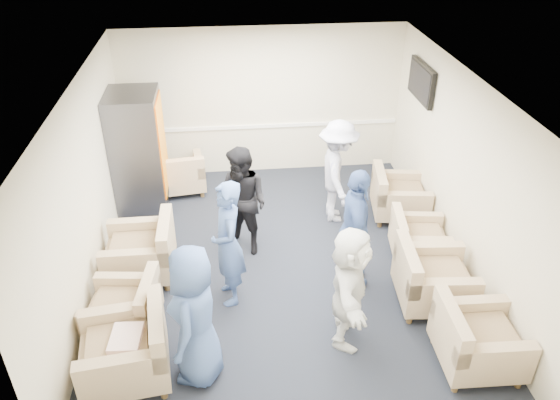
{
  "coord_description": "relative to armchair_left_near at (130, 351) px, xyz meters",
  "views": [
    {
      "loc": [
        -0.66,
        -6.23,
        4.88
      ],
      "look_at": [
        0.03,
        0.2,
        0.98
      ],
      "focal_mm": 35.0,
      "sensor_mm": 36.0,
      "label": 1
    }
  ],
  "objects": [
    {
      "name": "floor",
      "position": [
        1.84,
        1.82,
        -0.37
      ],
      "size": [
        6.0,
        6.0,
        0.0
      ],
      "primitive_type": "plane",
      "color": "black",
      "rests_on": "ground"
    },
    {
      "name": "ceiling",
      "position": [
        1.84,
        1.82,
        2.33
      ],
      "size": [
        6.0,
        6.0,
        0.0
      ],
      "primitive_type": "plane",
      "rotation": [
        3.14,
        0.0,
        0.0
      ],
      "color": "silver",
      "rests_on": "back_wall"
    },
    {
      "name": "back_wall",
      "position": [
        1.84,
        4.82,
        0.98
      ],
      "size": [
        5.0,
        0.02,
        2.7
      ],
      "primitive_type": "cube",
      "color": "beige",
      "rests_on": "floor"
    },
    {
      "name": "front_wall",
      "position": [
        1.84,
        -1.18,
        0.98
      ],
      "size": [
        5.0,
        0.02,
        2.7
      ],
      "primitive_type": "cube",
      "color": "beige",
      "rests_on": "floor"
    },
    {
      "name": "left_wall",
      "position": [
        -0.66,
        1.82,
        0.98
      ],
      "size": [
        0.02,
        6.0,
        2.7
      ],
      "primitive_type": "cube",
      "color": "beige",
      "rests_on": "floor"
    },
    {
      "name": "right_wall",
      "position": [
        4.34,
        1.82,
        0.98
      ],
      "size": [
        0.02,
        6.0,
        2.7
      ],
      "primitive_type": "cube",
      "color": "beige",
      "rests_on": "floor"
    },
    {
      "name": "chair_rail",
      "position": [
        1.84,
        4.8,
        0.53
      ],
      "size": [
        4.98,
        0.04,
        0.06
      ],
      "primitive_type": "cube",
      "color": "white",
      "rests_on": "back_wall"
    },
    {
      "name": "tv",
      "position": [
        4.28,
        3.62,
        1.67
      ],
      "size": [
        0.1,
        1.0,
        0.58
      ],
      "color": "black",
      "rests_on": "right_wall"
    },
    {
      "name": "armchair_left_near",
      "position": [
        0.0,
        0.0,
        0.0
      ],
      "size": [
        1.04,
        1.04,
        0.75
      ],
      "rotation": [
        0.0,
        0.0,
        -1.45
      ],
      "color": "tan",
      "rests_on": "floor"
    },
    {
      "name": "armchair_left_mid",
      "position": [
        -0.13,
        0.73,
        -0.05
      ],
      "size": [
        0.9,
        0.9,
        0.65
      ],
      "rotation": [
        0.0,
        0.0,
        -1.69
      ],
      "color": "tan",
      "rests_on": "floor"
    },
    {
      "name": "armchair_left_far",
      "position": [
        -0.04,
        1.83,
        -0.01
      ],
      "size": [
        0.92,
        0.92,
        0.74
      ],
      "rotation": [
        0.0,
        0.0,
        -1.57
      ],
      "color": "tan",
      "rests_on": "floor"
    },
    {
      "name": "armchair_right_near",
      "position": [
        3.82,
        -0.24,
        -0.02
      ],
      "size": [
        0.91,
        0.91,
        0.71
      ],
      "rotation": [
        0.0,
        0.0,
        1.54
      ],
      "color": "tan",
      "rests_on": "floor"
    },
    {
      "name": "armchair_right_midnear",
      "position": [
        3.68,
        0.84,
        -0.01
      ],
      "size": [
        0.98,
        0.98,
        0.73
      ],
      "rotation": [
        0.0,
        0.0,
        1.49
      ],
      "color": "tan",
      "rests_on": "floor"
    },
    {
      "name": "armchair_right_midfar",
      "position": [
        3.82,
        1.82,
        -0.07
      ],
      "size": [
        0.86,
        0.86,
        0.61
      ],
      "rotation": [
        0.0,
        0.0,
        1.44
      ],
      "color": "tan",
      "rests_on": "floor"
    },
    {
      "name": "armchair_right_far",
      "position": [
        3.87,
        2.97,
        -0.03
      ],
      "size": [
        0.97,
        0.97,
        0.69
      ],
      "rotation": [
        0.0,
        0.0,
        1.43
      ],
      "color": "tan",
      "rests_on": "floor"
    },
    {
      "name": "armchair_corner",
      "position": [
        0.34,
        4.14,
        -0.05
      ],
      "size": [
        0.91,
        0.91,
        0.65
      ],
      "rotation": [
        0.0,
        0.0,
        3.27
      ],
      "color": "tan",
      "rests_on": "floor"
    },
    {
      "name": "vending_machine",
      "position": [
        -0.25,
        3.75,
        0.62
      ],
      "size": [
        0.81,
        0.94,
        1.99
      ],
      "color": "#505058",
      "rests_on": "floor"
    },
    {
      "name": "backpack",
      "position": [
        0.1,
        1.04,
        -0.14
      ],
      "size": [
        0.31,
        0.26,
        0.44
      ],
      "rotation": [
        0.0,
        0.0,
        0.36
      ],
      "color": "black",
      "rests_on": "floor"
    },
    {
      "name": "pillow",
      "position": [
        -0.02,
        -0.01,
        0.18
      ],
      "size": [
        0.35,
        0.45,
        0.12
      ],
      "primitive_type": "cube",
      "rotation": [
        0.0,
        0.0,
        -1.64
      ],
      "color": "white",
      "rests_on": "armchair_left_near"
    },
    {
      "name": "person_front_left",
      "position": [
        0.74,
        -0.03,
        0.48
      ],
      "size": [
        0.72,
        0.94,
        1.7
      ],
      "primitive_type": "imported",
      "rotation": [
        0.0,
        0.0,
        -1.81
      ],
      "color": "#405C9B",
      "rests_on": "floor"
    },
    {
      "name": "person_mid_left",
      "position": [
        1.12,
        1.22,
        0.5
      ],
      "size": [
        0.5,
        0.69,
        1.73
      ],
      "primitive_type": "imported",
      "rotation": [
        0.0,
        0.0,
        -1.43
      ],
      "color": "#405C9B",
      "rests_on": "floor"
    },
    {
      "name": "person_back_left",
      "position": [
        1.35,
        2.28,
        0.46
      ],
      "size": [
        1.02,
        1.0,
        1.66
      ],
      "primitive_type": "imported",
      "rotation": [
        0.0,
        0.0,
        -0.72
      ],
      "color": "black",
      "rests_on": "floor"
    },
    {
      "name": "person_back_right",
      "position": [
        2.88,
        3.0,
        0.47
      ],
      "size": [
        0.69,
        1.13,
        1.69
      ],
      "primitive_type": "imported",
      "rotation": [
        0.0,
        0.0,
        1.52
      ],
      "color": "white",
      "rests_on": "floor"
    },
    {
      "name": "person_mid_right",
      "position": [
        2.79,
        1.38,
        0.49
      ],
      "size": [
        0.52,
        1.04,
        1.72
      ],
      "primitive_type": "imported",
      "rotation": [
        0.0,
        0.0,
        1.47
      ],
      "color": "#405C9B",
      "rests_on": "floor"
    },
    {
      "name": "person_front_right",
      "position": [
        2.5,
        0.35,
        0.41
      ],
      "size": [
        0.86,
        1.51,
        1.56
      ],
      "primitive_type": "imported",
      "rotation": [
        0.0,
        0.0,
        1.28
      ],
      "color": "white",
      "rests_on": "floor"
    }
  ]
}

